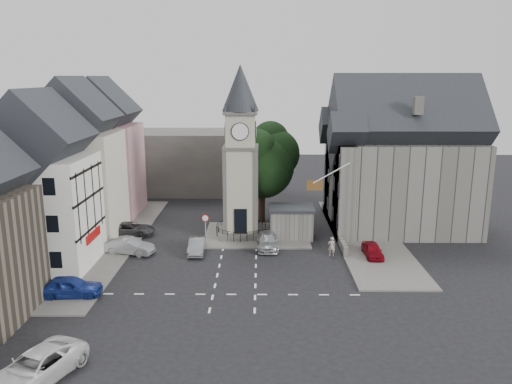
{
  "coord_description": "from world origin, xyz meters",
  "views": [
    {
      "loc": [
        1.89,
        -38.42,
        15.15
      ],
      "look_at": [
        1.46,
        5.0,
        5.07
      ],
      "focal_mm": 35.0,
      "sensor_mm": 36.0,
      "label": 1
    }
  ],
  "objects_px": {
    "stone_shelter": "(291,222)",
    "clock_tower": "(241,153)",
    "car_east_red": "(373,250)",
    "car_west_blue": "(70,287)",
    "pedestrian": "(332,246)"
  },
  "relations": [
    {
      "from": "clock_tower",
      "to": "car_east_red",
      "type": "relative_size",
      "value": 4.52
    },
    {
      "from": "car_west_blue",
      "to": "car_east_red",
      "type": "relative_size",
      "value": 1.24
    },
    {
      "from": "clock_tower",
      "to": "car_west_blue",
      "type": "distance_m",
      "value": 19.55
    },
    {
      "from": "car_west_blue",
      "to": "pedestrian",
      "type": "xyz_separation_m",
      "value": [
        19.5,
        8.4,
        0.11
      ]
    },
    {
      "from": "car_east_red",
      "to": "car_west_blue",
      "type": "bearing_deg",
      "value": -160.76
    },
    {
      "from": "car_west_blue",
      "to": "pedestrian",
      "type": "distance_m",
      "value": 21.23
    },
    {
      "from": "car_east_red",
      "to": "clock_tower",
      "type": "bearing_deg",
      "value": 152.89
    },
    {
      "from": "clock_tower",
      "to": "stone_shelter",
      "type": "relative_size",
      "value": 3.78
    },
    {
      "from": "stone_shelter",
      "to": "pedestrian",
      "type": "height_order",
      "value": "stone_shelter"
    },
    {
      "from": "clock_tower",
      "to": "car_east_red",
      "type": "xyz_separation_m",
      "value": [
        11.5,
        -5.79,
        -7.51
      ]
    },
    {
      "from": "stone_shelter",
      "to": "car_west_blue",
      "type": "bearing_deg",
      "value": -140.37
    },
    {
      "from": "stone_shelter",
      "to": "clock_tower",
      "type": "bearing_deg",
      "value": 174.16
    },
    {
      "from": "stone_shelter",
      "to": "pedestrian",
      "type": "relative_size",
      "value": 2.48
    },
    {
      "from": "car_east_red",
      "to": "stone_shelter",
      "type": "bearing_deg",
      "value": 141.27
    },
    {
      "from": "pedestrian",
      "to": "car_west_blue",
      "type": "bearing_deg",
      "value": 23.79
    }
  ]
}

